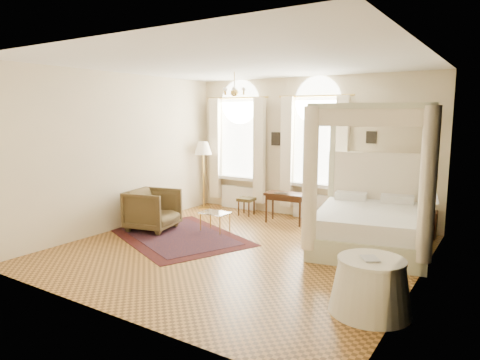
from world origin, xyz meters
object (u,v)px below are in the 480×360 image
(writing_desk, at_px, (286,197))
(armchair, at_px, (153,210))
(canopy_bed, at_px, (370,217))
(nightstand, at_px, (426,224))
(side_table, at_px, (371,286))
(floor_lamp, at_px, (203,152))
(coffee_table, at_px, (215,214))
(stool, at_px, (246,201))

(writing_desk, bearing_deg, armchair, -135.68)
(canopy_bed, distance_m, nightstand, 1.58)
(nightstand, relative_size, side_table, 0.53)
(floor_lamp, bearing_deg, coffee_table, -46.55)
(floor_lamp, bearing_deg, nightstand, 2.64)
(nightstand, height_order, side_table, side_table)
(nightstand, bearing_deg, side_table, -90.00)
(floor_lamp, bearing_deg, canopy_bed, -13.33)
(nightstand, xyz_separation_m, armchair, (-5.00, -2.53, 0.17))
(armchair, height_order, floor_lamp, floor_lamp)
(coffee_table, relative_size, side_table, 0.61)
(stool, bearing_deg, floor_lamp, 177.41)
(nightstand, xyz_separation_m, side_table, (0.00, -3.90, 0.07))
(nightstand, height_order, armchair, armchair)
(nightstand, relative_size, writing_desk, 0.57)
(armchair, relative_size, coffee_table, 1.56)
(writing_desk, height_order, side_table, side_table)
(writing_desk, bearing_deg, coffee_table, -122.46)
(stool, distance_m, armchair, 2.42)
(writing_desk, relative_size, coffee_table, 1.55)
(canopy_bed, distance_m, stool, 3.45)
(stool, bearing_deg, coffee_table, -81.89)
(nightstand, relative_size, floor_lamp, 0.31)
(coffee_table, distance_m, side_table, 4.29)
(nightstand, height_order, writing_desk, writing_desk)
(nightstand, bearing_deg, stool, -175.61)
(writing_desk, distance_m, side_table, 4.49)
(writing_desk, xyz_separation_m, armchair, (-2.11, -2.06, -0.15))
(writing_desk, height_order, stool, writing_desk)
(floor_lamp, xyz_separation_m, side_table, (5.40, -3.65, -1.15))
(canopy_bed, relative_size, stool, 6.42)
(stool, relative_size, floor_lamp, 0.24)
(writing_desk, relative_size, side_table, 0.94)
(coffee_table, height_order, floor_lamp, floor_lamp)
(coffee_table, xyz_separation_m, floor_lamp, (-1.59, 1.67, 1.12))
(canopy_bed, relative_size, nightstand, 5.10)
(canopy_bed, bearing_deg, floor_lamp, 166.67)
(canopy_bed, distance_m, floor_lamp, 4.85)
(nightstand, height_order, stool, nightstand)
(nightstand, bearing_deg, armchair, -153.13)
(canopy_bed, height_order, nightstand, canopy_bed)
(writing_desk, relative_size, floor_lamp, 0.54)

